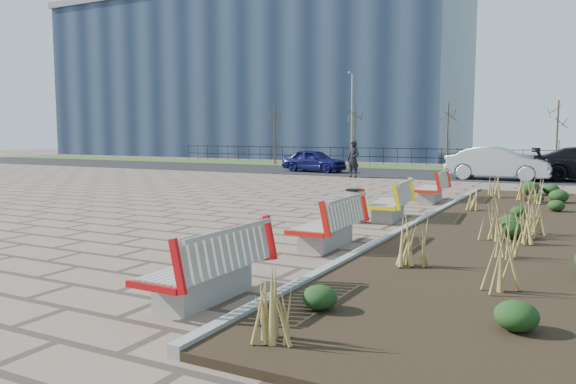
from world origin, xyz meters
The scene contains 20 objects.
ground centered at (0.00, 0.00, 0.00)m, with size 120.00×120.00×0.00m, color #705B4D.
planting_bed centered at (6.25, 5.00, 0.05)m, with size 4.50×18.00×0.10m, color black.
planting_curb centered at (3.92, 5.00, 0.07)m, with size 0.16×18.00×0.15m, color gray.
grass_verge_far centered at (0.00, 28.00, 0.02)m, with size 80.00×5.00×0.04m, color #33511E.
road centered at (0.00, 22.00, 0.01)m, with size 80.00×7.00×0.02m, color black.
bench_a centered at (3.00, -2.22, 0.50)m, with size 0.90×2.10×1.00m, color #B30B0F, non-canonical shape.
bench_b centered at (3.00, 1.78, 0.50)m, with size 0.90×2.10×1.00m, color red, non-canonical shape.
bench_c centered at (3.00, 5.71, 0.50)m, with size 0.90×2.10×1.00m, color yellow, non-canonical shape.
bench_d centered at (3.00, 10.13, 0.50)m, with size 0.90×2.10×1.00m, color red, non-canonical shape.
litter_bin centered at (2.40, 4.88, 0.41)m, with size 0.46×0.46×0.82m, color #B2B2B7.
pedestrian centered at (-2.84, 18.22, 0.92)m, with size 0.67×0.44×1.84m, color black.
car_blue centered at (-6.29, 20.94, 0.66)m, with size 1.51×3.77×1.28m, color #11124C.
car_silver centered at (3.79, 20.06, 0.80)m, with size 1.65×4.74×1.56m, color #A4A8AC.
tree_a centered at (-12.00, 26.50, 2.04)m, with size 1.40×1.40×4.00m, color #4C3D2D, non-canonical shape.
tree_b centered at (-6.00, 26.50, 2.04)m, with size 1.40×1.40×4.00m, color #4C3D2D, non-canonical shape.
tree_c centered at (0.00, 26.50, 2.04)m, with size 1.40×1.40×4.00m, color #4C3D2D, non-canonical shape.
tree_d centered at (6.00, 26.50, 2.04)m, with size 1.40×1.40×4.00m, color #4C3D2D, non-canonical shape.
lamp_west centered at (-6.00, 26.00, 3.04)m, with size 0.24×0.60×6.00m, color gray, non-canonical shape.
railing_fence centered at (0.00, 29.50, 0.64)m, with size 44.00×0.10×1.20m, color black, non-canonical shape.
building_glass centered at (-22.00, 40.00, 7.50)m, with size 40.00×14.00×15.00m, color #192338.
Camera 1 is at (7.42, -8.18, 2.23)m, focal length 35.00 mm.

